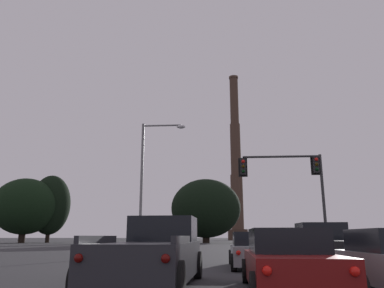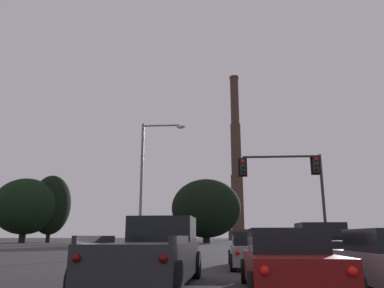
{
  "view_description": "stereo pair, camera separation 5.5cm",
  "coord_description": "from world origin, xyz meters",
  "px_view_note": "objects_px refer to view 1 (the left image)",
  "views": [
    {
      "loc": [
        -1.29,
        -1.7,
        1.25
      ],
      "look_at": [
        -3.53,
        30.94,
        9.34
      ],
      "focal_mm": 35.0,
      "sensor_mm": 36.0,
      "label": 1
    },
    {
      "loc": [
        -1.23,
        -1.7,
        1.25
      ],
      "look_at": [
        -3.53,
        30.94,
        9.34
      ],
      "focal_mm": 35.0,
      "sensor_mm": 36.0,
      "label": 2
    }
  ],
  "objects_px": {
    "traffic_light_overhead_right": "(294,178)",
    "street_lamp": "(148,173)",
    "pickup_truck_right_lane_front": "(331,248)",
    "sedan_center_lane_front": "(253,251)",
    "smokestack": "(236,172)",
    "sedan_center_lane_second": "(288,262)",
    "pickup_truck_left_lane_second": "(154,254)"
  },
  "relations": [
    {
      "from": "traffic_light_overhead_right",
      "to": "street_lamp",
      "type": "height_order",
      "value": "street_lamp"
    },
    {
      "from": "pickup_truck_right_lane_front",
      "to": "sedan_center_lane_front",
      "type": "relative_size",
      "value": 1.17
    },
    {
      "from": "street_lamp",
      "to": "smokestack",
      "type": "xyz_separation_m",
      "value": [
        11.37,
        103.42,
        17.36
      ]
    },
    {
      "from": "street_lamp",
      "to": "sedan_center_lane_second",
      "type": "bearing_deg",
      "value": -68.77
    },
    {
      "from": "traffic_light_overhead_right",
      "to": "street_lamp",
      "type": "xyz_separation_m",
      "value": [
        -9.71,
        1.59,
        0.71
      ]
    },
    {
      "from": "pickup_truck_left_lane_second",
      "to": "street_lamp",
      "type": "distance_m",
      "value": 16.49
    },
    {
      "from": "pickup_truck_left_lane_second",
      "to": "pickup_truck_right_lane_front",
      "type": "bearing_deg",
      "value": 44.18
    },
    {
      "from": "sedan_center_lane_front",
      "to": "traffic_light_overhead_right",
      "type": "distance_m",
      "value": 9.46
    },
    {
      "from": "sedan_center_lane_second",
      "to": "traffic_light_overhead_right",
      "type": "relative_size",
      "value": 0.75
    },
    {
      "from": "smokestack",
      "to": "pickup_truck_left_lane_second",
      "type": "bearing_deg",
      "value": -93.96
    },
    {
      "from": "pickup_truck_right_lane_front",
      "to": "sedan_center_lane_second",
      "type": "bearing_deg",
      "value": -112.86
    },
    {
      "from": "pickup_truck_left_lane_second",
      "to": "pickup_truck_right_lane_front",
      "type": "relative_size",
      "value": 1.01
    },
    {
      "from": "pickup_truck_left_lane_second",
      "to": "smokestack",
      "type": "xyz_separation_m",
      "value": [
        8.23,
        118.9,
        22.12
      ]
    },
    {
      "from": "pickup_truck_left_lane_second",
      "to": "sedan_center_lane_front",
      "type": "height_order",
      "value": "pickup_truck_left_lane_second"
    },
    {
      "from": "traffic_light_overhead_right",
      "to": "street_lamp",
      "type": "bearing_deg",
      "value": 170.69
    },
    {
      "from": "pickup_truck_left_lane_second",
      "to": "traffic_light_overhead_right",
      "type": "bearing_deg",
      "value": 66.56
    },
    {
      "from": "sedan_center_lane_front",
      "to": "smokestack",
      "type": "distance_m",
      "value": 115.05
    },
    {
      "from": "sedan_center_lane_second",
      "to": "smokestack",
      "type": "bearing_deg",
      "value": 89.0
    },
    {
      "from": "sedan_center_lane_second",
      "to": "sedan_center_lane_front",
      "type": "xyz_separation_m",
      "value": [
        -0.15,
        7.16,
        0.0
      ]
    },
    {
      "from": "street_lamp",
      "to": "pickup_truck_right_lane_front",
      "type": "bearing_deg",
      "value": -46.95
    },
    {
      "from": "pickup_truck_left_lane_second",
      "to": "pickup_truck_right_lane_front",
      "type": "xyz_separation_m",
      "value": [
        6.12,
        5.57,
        0.0
      ]
    },
    {
      "from": "pickup_truck_right_lane_front",
      "to": "traffic_light_overhead_right",
      "type": "xyz_separation_m",
      "value": [
        0.45,
        8.32,
        4.05
      ]
    },
    {
      "from": "pickup_truck_left_lane_second",
      "to": "traffic_light_overhead_right",
      "type": "xyz_separation_m",
      "value": [
        6.57,
        13.88,
        4.05
      ]
    },
    {
      "from": "street_lamp",
      "to": "smokestack",
      "type": "relative_size",
      "value": 0.16
    },
    {
      "from": "pickup_truck_left_lane_second",
      "to": "smokestack",
      "type": "relative_size",
      "value": 0.09
    },
    {
      "from": "pickup_truck_right_lane_front",
      "to": "smokestack",
      "type": "distance_m",
      "value": 115.49
    },
    {
      "from": "pickup_truck_left_lane_second",
      "to": "smokestack",
      "type": "bearing_deg",
      "value": 87.94
    },
    {
      "from": "pickup_truck_right_lane_front",
      "to": "smokestack",
      "type": "relative_size",
      "value": 0.09
    },
    {
      "from": "sedan_center_lane_second",
      "to": "smokestack",
      "type": "height_order",
      "value": "smokestack"
    },
    {
      "from": "pickup_truck_left_lane_second",
      "to": "smokestack",
      "type": "distance_m",
      "value": 121.22
    },
    {
      "from": "sedan_center_lane_second",
      "to": "sedan_center_lane_front",
      "type": "relative_size",
      "value": 1.0
    },
    {
      "from": "sedan_center_lane_front",
      "to": "traffic_light_overhead_right",
      "type": "xyz_separation_m",
      "value": [
        3.45,
        7.75,
        4.19
      ]
    }
  ]
}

